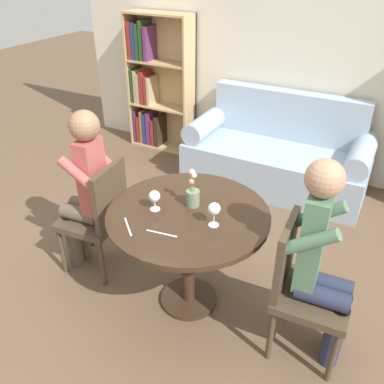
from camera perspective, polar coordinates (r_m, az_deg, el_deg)
The scene contains 14 objects.
ground_plane at distance 3.02m, azimuth -0.46°, elevation -14.87°, with size 16.00×16.00×0.00m, color brown.
back_wall at distance 4.38m, azimuth 15.15°, elevation 19.42°, with size 5.20×0.05×2.70m.
round_table at distance 2.60m, azimuth -0.52°, elevation -5.31°, with size 1.02×1.02×0.76m.
couch at distance 4.31m, azimuth 11.81°, elevation 4.94°, with size 1.82×0.80×0.92m.
bookshelf_left at distance 5.02m, azimuth -5.27°, elevation 14.48°, with size 0.79×0.28×1.57m.
chair_left at distance 3.05m, azimuth -12.90°, elevation -3.04°, with size 0.46×0.46×0.90m.
chair_right at distance 2.49m, azimuth 15.15°, elevation -12.42°, with size 0.44×0.44×0.90m.
person_left at distance 2.99m, azimuth -14.75°, elevation 0.30°, with size 0.44×0.36×1.29m.
person_right at distance 2.37m, azimuth 17.87°, elevation -9.46°, with size 0.43×0.36×1.30m.
wine_glass_left at distance 2.51m, azimuth -5.29°, elevation -0.69°, with size 0.07×0.07×0.13m.
wine_glass_right at distance 2.35m, azimuth 3.13°, elevation -2.48°, with size 0.07×0.07×0.15m.
flower_vase at distance 2.54m, azimuth 0.10°, elevation -0.13°, with size 0.09×0.09×0.26m.
knife_left_setting at distance 2.43m, azimuth -8.98°, elevation -4.82°, with size 0.15×0.14×0.00m.
fork_left_setting at distance 2.35m, azimuth -4.29°, elevation -5.81°, with size 0.19×0.04×0.00m.
Camera 1 is at (1.00, -1.83, 2.17)m, focal length 38.00 mm.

